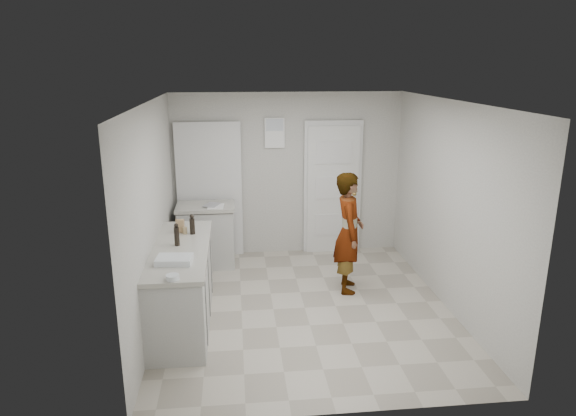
{
  "coord_description": "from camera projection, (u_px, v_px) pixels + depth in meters",
  "views": [
    {
      "loc": [
        -0.81,
        -5.7,
        2.92
      ],
      "look_at": [
        -0.16,
        0.4,
        1.17
      ],
      "focal_mm": 32.0,
      "sensor_mm": 36.0,
      "label": 1
    }
  ],
  "objects": [
    {
      "name": "room_shell",
      "position": [
        277.0,
        190.0,
        7.9
      ],
      "size": [
        4.0,
        4.0,
        4.0
      ],
      "color": "#A5A29B",
      "rests_on": "ground"
    },
    {
      "name": "main_counter",
      "position": [
        182.0,
        288.0,
        5.88
      ],
      "size": [
        0.64,
        1.96,
        0.93
      ],
      "color": "silver",
      "rests_on": "ground"
    },
    {
      "name": "cake_mix_box",
      "position": [
        180.0,
        226.0,
        6.22
      ],
      "size": [
        0.1,
        0.06,
        0.16
      ],
      "primitive_type": "cube",
      "rotation": [
        0.0,
        0.0,
        -0.14
      ],
      "color": "#A68153",
      "rests_on": "main_counter"
    },
    {
      "name": "person",
      "position": [
        349.0,
        233.0,
        6.64
      ],
      "size": [
        0.46,
        0.63,
        1.59
      ],
      "primitive_type": "imported",
      "rotation": [
        0.0,
        0.0,
        1.43
      ],
      "color": "silver",
      "rests_on": "ground"
    },
    {
      "name": "side_counter",
      "position": [
        207.0,
        237.0,
        7.57
      ],
      "size": [
        0.84,
        0.61,
        0.93
      ],
      "color": "silver",
      "rests_on": "ground"
    },
    {
      "name": "oil_cruet_a",
      "position": [
        192.0,
        225.0,
        6.15
      ],
      "size": [
        0.06,
        0.06,
        0.25
      ],
      "color": "black",
      "rests_on": "main_counter"
    },
    {
      "name": "papers",
      "position": [
        216.0,
        206.0,
        7.35
      ],
      "size": [
        0.24,
        0.3,
        0.01
      ],
      "primitive_type": "cube",
      "rotation": [
        0.0,
        0.0,
        -0.05
      ],
      "color": "white",
      "rests_on": "side_counter"
    },
    {
      "name": "baking_dish",
      "position": [
        174.0,
        260.0,
        5.29
      ],
      "size": [
        0.38,
        0.29,
        0.06
      ],
      "rotation": [
        0.0,
        0.0,
        -0.09
      ],
      "color": "silver",
      "rests_on": "main_counter"
    },
    {
      "name": "spice_jar",
      "position": [
        185.0,
        230.0,
        6.18
      ],
      "size": [
        0.05,
        0.05,
        0.08
      ],
      "primitive_type": "cylinder",
      "color": "#A1885C",
      "rests_on": "main_counter"
    },
    {
      "name": "oil_cruet_b",
      "position": [
        177.0,
        235.0,
        5.76
      ],
      "size": [
        0.06,
        0.06,
        0.26
      ],
      "color": "black",
      "rests_on": "main_counter"
    },
    {
      "name": "ground",
      "position": [
        305.0,
        308.0,
        6.33
      ],
      "size": [
        4.0,
        4.0,
        0.0
      ],
      "primitive_type": "plane",
      "color": "gray",
      "rests_on": "ground"
    },
    {
      "name": "egg_bowl",
      "position": [
        173.0,
        277.0,
        4.87
      ],
      "size": [
        0.13,
        0.13,
        0.05
      ],
      "color": "silver",
      "rests_on": "main_counter"
    }
  ]
}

